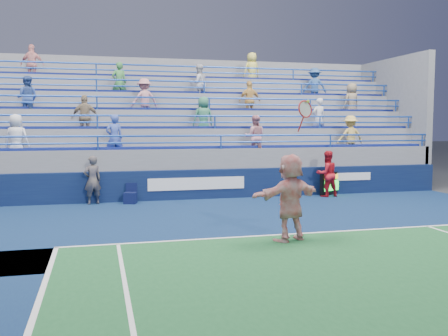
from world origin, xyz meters
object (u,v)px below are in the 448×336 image
object	(u,v)px
judge_chair	(130,197)
ball_girl	(327,174)
line_judge	(92,180)
serve_speed_board	(332,183)
tennis_player	(290,197)

from	to	relation	value
judge_chair	ball_girl	xyz separation A→B (m)	(7.40, -0.12, 0.65)
line_judge	judge_chair	bearing A→B (deg)	152.17
serve_speed_board	line_judge	distance (m)	9.13
ball_girl	tennis_player	bearing A→B (deg)	52.41
line_judge	ball_girl	size ratio (longest dim) A/B	0.96
tennis_player	line_judge	distance (m)	8.16
serve_speed_board	ball_girl	distance (m)	0.76
line_judge	ball_girl	xyz separation A→B (m)	(8.67, -0.28, 0.03)
serve_speed_board	line_judge	xyz separation A→B (m)	(-9.12, -0.16, 0.39)
serve_speed_board	tennis_player	size ratio (longest dim) A/B	0.37
line_judge	tennis_player	bearing A→B (deg)	103.43
judge_chair	tennis_player	xyz separation A→B (m)	(3.32, -6.59, 0.82)
tennis_player	ball_girl	distance (m)	7.65
serve_speed_board	ball_girl	world-z (taller)	ball_girl
serve_speed_board	judge_chair	bearing A→B (deg)	-177.67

